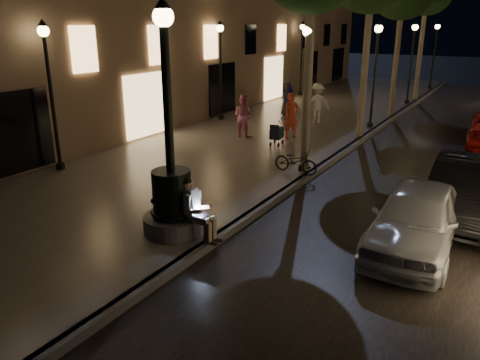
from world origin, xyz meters
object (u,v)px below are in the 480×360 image
Objects in this scene: pedestrian_blue at (289,106)px; car_second at (466,189)px; fountain_lamppost at (172,191)px; lamp_curb_d at (435,47)px; stroller at (277,133)px; lamp_left_b at (220,58)px; pedestrian_white at (317,103)px; car_front at (417,218)px; seated_man_laptop at (194,207)px; lamp_left_a at (49,78)px; pedestrian_red at (291,116)px; lamp_left_c at (302,49)px; pedestrian_dark at (286,99)px; bicycle at (296,161)px; lamp_curb_c at (412,52)px; lamp_curb_b at (376,61)px; pedestrian_pink at (243,116)px; lamp_curb_a at (306,78)px.

car_second is at bearing 18.62° from pedestrian_blue.
fountain_lamppost is 30.08m from lamp_curb_d.
stroller is (-2.26, -21.40, -2.54)m from lamp_curb_d.
lamp_left_b is 2.50× the size of pedestrian_white.
lamp_left_b reaches higher than car_front.
car_front is (4.39, 2.38, -0.20)m from seated_man_laptop.
lamp_left_a reaches higher than pedestrian_red.
lamp_left_c is 2.73× the size of pedestrian_dark.
car_front is 5.48m from bicycle.
lamp_curb_c is 2.73× the size of pedestrian_dark.
lamp_curb_c is at bearing 3.83° from bicycle.
bicycle is (7.00, -16.35, -2.63)m from lamp_left_c.
seated_man_laptop is 30.09m from lamp_curb_d.
pedestrian_red is at bearing 30.68° from bicycle.
fountain_lamppost is at bearing -91.82° from lamp_curb_c.
pedestrian_white is at bearing -61.50° from lamp_left_c.
lamp_left_a reaches higher than pedestrian_white.
lamp_curb_b and lamp_curb_c have the same top height.
seated_man_laptop is at bearing -15.31° from pedestrian_blue.
pedestrian_red is at bearing -3.64° from pedestrian_blue.
seated_man_laptop is 0.30× the size of lamp_left_a.
lamp_left_c reaches higher than pedestrian_pink.
lamp_curb_a is at bearing -90.00° from lamp_curb_c.
pedestrian_blue is 1.23× the size of bicycle.
car_front is 2.48× the size of pedestrian_dark.
lamp_left_a is (-7.01, 2.00, 2.29)m from seated_man_laptop.
lamp_curb_b reaches higher than pedestrian_red.
fountain_lamppost is 1.08× the size of lamp_left_b.
pedestrian_dark is (2.41, 2.66, -2.16)m from lamp_left_b.
lamp_curb_c is 2.50× the size of pedestrian_white.
lamp_curb_b is at bearing -90.00° from lamp_curb_d.
seated_man_laptop reaches higher than car_second.
pedestrian_dark is at bearing 47.79° from lamp_left_b.
pedestrian_blue is at bearing 59.09° from pedestrian_red.
car_second is 11.58m from pedestrian_white.
lamp_left_a is at bearing 162.65° from fountain_lamppost.
seated_man_laptop is 7.65m from lamp_left_a.
car_second is at bearing -30.00° from lamp_left_b.
bicycle is (-0.10, -16.35, -2.63)m from lamp_curb_c.
lamp_curb_a is at bearing -90.00° from lamp_curb_b.
car_second is at bearing -92.39° from pedestrian_red.
fountain_lamppost is at bearing -137.67° from car_second.
lamp_curb_d reaches higher than car_front.
lamp_left_b is 15.12m from car_front.
lamp_curb_c is 1.00× the size of lamp_left_c.
lamp_curb_a is 8.39m from pedestrian_white.
pedestrian_red is at bearing -149.00° from pedestrian_pink.
pedestrian_white is at bearing 100.38° from seated_man_laptop.
stroller is at bearing -112.68° from lamp_curb_b.
lamp_curb_b is at bearing 3.49° from bicycle.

